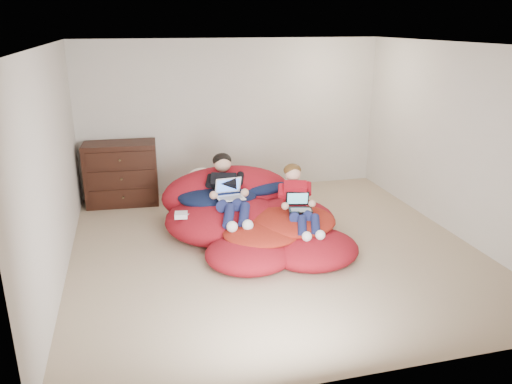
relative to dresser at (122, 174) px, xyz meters
name	(u,v)px	position (x,y,z in m)	size (l,w,h in m)	color
room_shell	(274,233)	(1.85, -2.21, -0.27)	(5.10, 5.10, 2.77)	tan
dresser	(122,174)	(0.00, 0.00, 0.00)	(1.13, 0.64, 0.98)	black
beanbag_pile	(251,217)	(1.66, -1.75, -0.22)	(2.28, 2.40, 0.88)	maroon
cream_pillow	(201,177)	(1.13, -0.89, 0.13)	(0.40, 0.26, 0.26)	white
older_boy	(228,187)	(1.38, -1.60, 0.17)	(0.47, 1.30, 0.70)	black
younger_boy	(298,198)	(2.18, -2.14, 0.14)	(0.39, 1.00, 0.71)	#A50E1B
laptop_white	(230,192)	(1.38, -1.73, 0.15)	(0.36, 0.36, 0.24)	white
laptop_black	(299,205)	(2.18, -2.19, 0.07)	(0.33, 0.33, 0.21)	black
power_adapter	(181,215)	(0.73, -1.82, -0.07)	(0.16, 0.16, 0.06)	white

